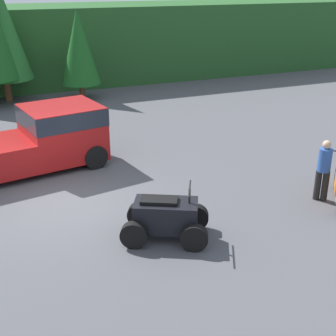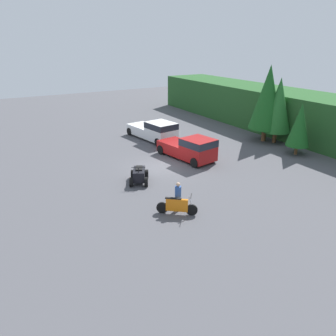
% 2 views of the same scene
% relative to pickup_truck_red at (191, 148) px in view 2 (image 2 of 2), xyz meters
% --- Properties ---
extents(ground_plane, '(80.00, 80.00, 0.00)m').
position_rel_pickup_truck_red_xyz_m(ground_plane, '(0.33, -2.75, -0.99)').
color(ground_plane, '#4C4C51').
extents(hillside_backdrop, '(44.00, 6.00, 4.15)m').
position_rel_pickup_truck_red_xyz_m(hillside_backdrop, '(0.33, 13.25, 1.08)').
color(hillside_backdrop, '#235123').
rests_on(hillside_backdrop, ground_plane).
extents(tree_left, '(3.07, 3.07, 6.98)m').
position_rel_pickup_truck_red_xyz_m(tree_left, '(-0.96, 8.92, 3.11)').
color(tree_left, brown).
rests_on(tree_left, ground_plane).
extents(tree_mid_left, '(2.61, 2.61, 5.92)m').
position_rel_pickup_truck_red_xyz_m(tree_mid_left, '(-0.09, 9.43, 2.49)').
color(tree_mid_left, brown).
rests_on(tree_mid_left, ground_plane).
extents(tree_mid_right, '(1.88, 1.88, 4.28)m').
position_rel_pickup_truck_red_xyz_m(tree_mid_right, '(3.31, 8.38, 1.52)').
color(tree_mid_right, brown).
rests_on(tree_mid_right, ground_plane).
extents(pickup_truck_red, '(5.36, 2.99, 1.90)m').
position_rel_pickup_truck_red_xyz_m(pickup_truck_red, '(0.00, 0.00, 0.00)').
color(pickup_truck_red, maroon).
rests_on(pickup_truck_red, ground_plane).
extents(pickup_truck_second, '(6.02, 2.97, 1.90)m').
position_rel_pickup_truck_red_xyz_m(pickup_truck_second, '(-6.24, 0.07, 0.00)').
color(pickup_truck_second, white).
rests_on(pickup_truck_second, ground_plane).
extents(dirt_bike, '(1.50, 1.84, 1.19)m').
position_rel_pickup_truck_red_xyz_m(dirt_bike, '(7.05, -5.53, -0.50)').
color(dirt_bike, black).
rests_on(dirt_bike, ground_plane).
extents(quad_atv, '(2.29, 1.96, 1.29)m').
position_rel_pickup_truck_red_xyz_m(quad_atv, '(2.05, -5.48, -0.49)').
color(quad_atv, black).
rests_on(quad_atv, ground_plane).
extents(rider_person, '(0.50, 0.50, 1.70)m').
position_rel_pickup_truck_red_xyz_m(rider_person, '(6.69, -5.25, -0.07)').
color(rider_person, black).
rests_on(rider_person, ground_plane).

